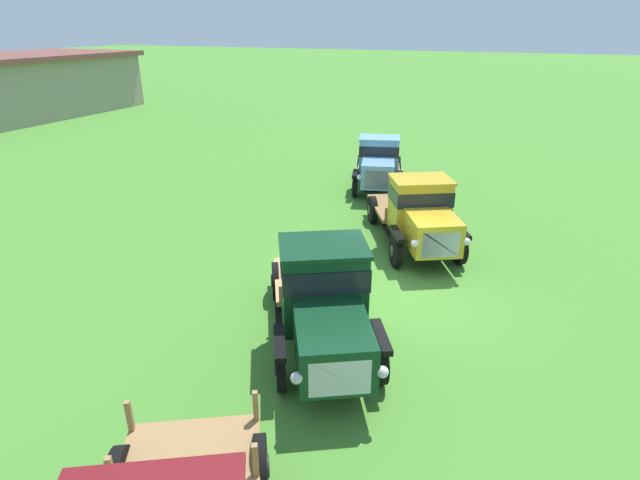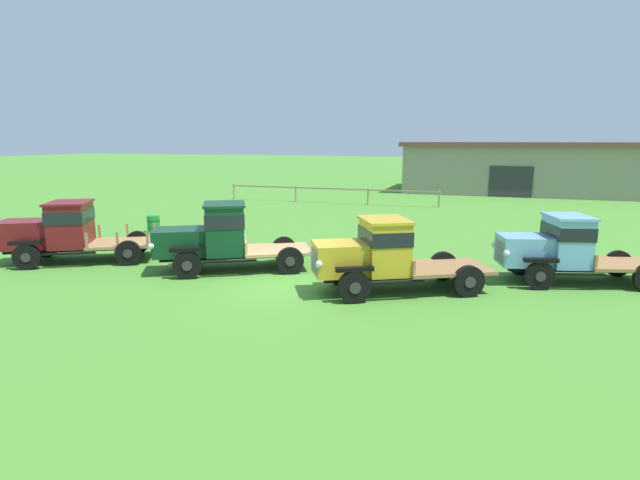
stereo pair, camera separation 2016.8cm
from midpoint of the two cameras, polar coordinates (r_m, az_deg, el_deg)
The scene contains 4 objects.
ground_plane at distance 10.13m, azimuth -43.24°, elevation -15.50°, with size 240.00×240.00×0.00m, color #47842D.
vintage_truck_second_in_line at distance 9.83m, azimuth -61.77°, elevation -14.86°, with size 5.47×4.08×2.32m.
vintage_truck_midrow_center at distance 10.72m, azimuth -31.29°, elevation -3.08°, with size 5.42×3.98×2.19m.
vintage_truck_far_side at distance 15.81m, azimuth -22.98°, elevation 6.21°, with size 5.24×2.95×2.14m.
Camera 1 is at (-10.69, -2.58, 6.23)m, focal length 28.00 mm.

